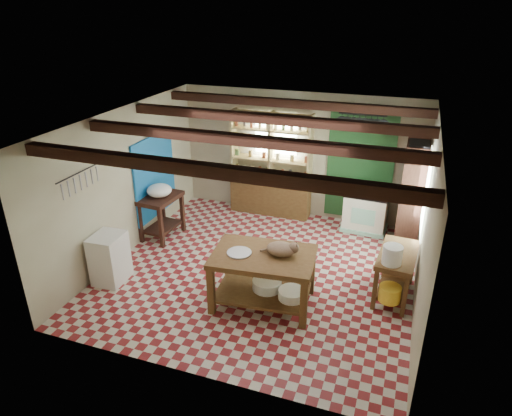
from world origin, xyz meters
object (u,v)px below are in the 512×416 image
(work_table, at_px, (263,279))
(cat, at_px, (281,249))
(white_cabinet, at_px, (110,258))
(right_counter, at_px, (395,274))
(stove, at_px, (365,211))
(prep_table, at_px, (162,216))

(work_table, relative_size, cat, 3.50)
(white_cabinet, height_order, right_counter, white_cabinet)
(work_table, distance_m, stove, 3.18)
(right_counter, bearing_deg, stove, 113.07)
(stove, xyz_separation_m, prep_table, (-3.68, -1.57, 0.02))
(prep_table, relative_size, white_cabinet, 1.03)
(stove, relative_size, right_counter, 0.78)
(white_cabinet, bearing_deg, cat, 3.78)
(stove, distance_m, prep_table, 4.00)
(prep_table, distance_m, white_cabinet, 1.64)
(stove, bearing_deg, cat, -104.14)
(work_table, bearing_deg, white_cabinet, 179.85)
(white_cabinet, height_order, cat, cat)
(white_cabinet, bearing_deg, right_counter, 11.21)
(work_table, bearing_deg, prep_table, 145.49)
(work_table, height_order, right_counter, work_table)
(work_table, bearing_deg, right_counter, 18.91)
(work_table, xyz_separation_m, right_counter, (1.86, 0.84, -0.04))
(work_table, relative_size, stove, 1.80)
(cat, bearing_deg, stove, 57.03)
(stove, distance_m, white_cabinet, 4.89)
(stove, bearing_deg, prep_table, -153.57)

